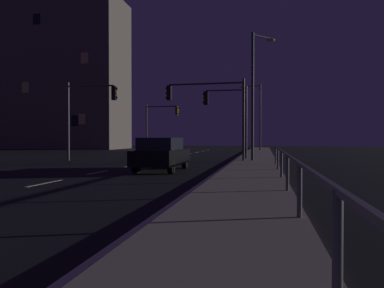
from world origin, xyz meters
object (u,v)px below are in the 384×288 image
object	(u,v)px
traffic_light_far_center	(89,106)
street_lamp_mid_block	(257,111)
car	(162,154)
building_distant	(48,77)
traffic_light_far_left	(208,102)
traffic_light_mid_left	(160,118)
street_lamp_median	(256,85)
traffic_light_far_right	(227,108)

from	to	relation	value
traffic_light_far_center	street_lamp_mid_block	world-z (taller)	street_lamp_mid_block
car	building_distant	world-z (taller)	building_distant
traffic_light_far_left	car	bearing A→B (deg)	-99.97
car	traffic_light_mid_left	world-z (taller)	traffic_light_mid_left
traffic_light_far_center	street_lamp_median	xyz separation A→B (m)	(11.34, 0.49, 1.18)
car	building_distant	xyz separation A→B (m)	(-28.00, 33.30, 10.27)
building_distant	street_lamp_median	bearing A→B (deg)	-39.16
car	street_lamp_median	bearing A→B (deg)	59.28
car	traffic_light_far_right	distance (m)	9.61
car	traffic_light_far_right	world-z (taller)	traffic_light_far_right
traffic_light_far_center	street_lamp_mid_block	xyz separation A→B (m)	(11.03, 20.12, 1.02)
car	traffic_light_mid_left	size ratio (longest dim) A/B	0.82
car	street_lamp_median	xyz separation A→B (m)	(4.20, 7.07, 4.16)
street_lamp_mid_block	car	bearing A→B (deg)	-98.29
street_lamp_median	building_distant	size ratio (longest dim) A/B	0.34
car	traffic_light_far_right	size ratio (longest dim) A/B	0.88
traffic_light_far_right	building_distant	distance (m)	39.47
traffic_light_far_right	street_lamp_mid_block	world-z (taller)	street_lamp_mid_block
traffic_light_far_right	street_lamp_median	size ratio (longest dim) A/B	0.62
street_lamp_mid_block	street_lamp_median	xyz separation A→B (m)	(0.31, -19.63, 0.15)
car	street_lamp_mid_block	world-z (taller)	street_lamp_mid_block
traffic_light_far_left	traffic_light_mid_left	xyz separation A→B (m)	(-7.82, 15.72, -0.07)
street_lamp_median	building_distant	bearing A→B (deg)	140.84
traffic_light_far_right	traffic_light_far_center	world-z (taller)	traffic_light_far_center
car	traffic_light_far_right	xyz separation A→B (m)	(2.15, 8.93, 2.84)
traffic_light_far_center	traffic_light_far_left	distance (m)	8.29
traffic_light_mid_left	car	bearing A→B (deg)	-73.35
street_lamp_mid_block	traffic_light_far_center	bearing A→B (deg)	-118.73
traffic_light_far_left	building_distant	size ratio (longest dim) A/B	0.22
traffic_light_mid_left	building_distant	xyz separation A→B (m)	(-21.33, 11.01, 7.30)
street_lamp_mid_block	street_lamp_median	distance (m)	19.63
traffic_light_far_right	traffic_light_mid_left	bearing A→B (deg)	123.42
car	traffic_light_far_left	world-z (taller)	traffic_light_far_left
traffic_light_far_center	street_lamp_mid_block	distance (m)	22.96
car	street_lamp_mid_block	distance (m)	27.28
traffic_light_far_left	street_lamp_median	size ratio (longest dim) A/B	0.64
traffic_light_far_right	traffic_light_mid_left	world-z (taller)	traffic_light_mid_left
street_lamp_median	traffic_light_far_right	bearing A→B (deg)	137.89
traffic_light_far_center	traffic_light_far_left	size ratio (longest dim) A/B	1.04
street_lamp_mid_block	traffic_light_far_left	bearing A→B (deg)	-97.74
traffic_light_far_right	traffic_light_far_center	distance (m)	9.58
traffic_light_mid_left	traffic_light_far_left	bearing A→B (deg)	-63.55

